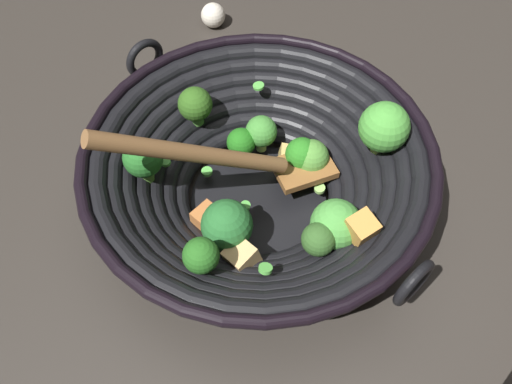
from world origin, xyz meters
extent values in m
plane|color=#332D28|center=(0.00, 0.00, 0.00)|extent=(4.00, 4.00, 0.00)
cylinder|color=black|center=(0.00, 0.00, 0.01)|extent=(0.17, 0.17, 0.01)
torus|color=black|center=(0.00, 0.00, 0.02)|extent=(0.22, 0.22, 0.02)
torus|color=black|center=(0.00, 0.00, 0.03)|extent=(0.24, 0.24, 0.02)
torus|color=black|center=(0.00, 0.00, 0.04)|extent=(0.27, 0.27, 0.02)
torus|color=black|center=(0.00, 0.00, 0.05)|extent=(0.30, 0.30, 0.02)
torus|color=black|center=(0.00, 0.00, 0.06)|extent=(0.33, 0.33, 0.02)
torus|color=black|center=(0.00, 0.00, 0.07)|extent=(0.35, 0.35, 0.02)
torus|color=black|center=(0.00, 0.00, 0.09)|extent=(0.38, 0.38, 0.02)
torus|color=black|center=(0.00, 0.00, 0.10)|extent=(0.40, 0.40, 0.01)
torus|color=black|center=(-0.11, 0.18, 0.10)|extent=(0.05, 0.04, 0.05)
torus|color=black|center=(0.11, -0.18, 0.10)|extent=(0.05, 0.04, 0.05)
cylinder|color=#81B252|center=(0.07, 0.02, 0.02)|extent=(0.03, 0.03, 0.02)
sphere|color=#55973B|center=(0.07, 0.02, 0.05)|extent=(0.04, 0.04, 0.04)
cylinder|color=#5D9539|center=(-0.12, 0.03, 0.06)|extent=(0.02, 0.02, 0.02)
sphere|color=#266C27|center=(-0.12, 0.03, 0.09)|extent=(0.04, 0.04, 0.04)
cylinder|color=#63923A|center=(-0.08, -0.11, 0.07)|extent=(0.02, 0.02, 0.02)
sphere|color=#27671F|center=(-0.08, -0.11, 0.09)|extent=(0.04, 0.04, 0.04)
cylinder|color=#549543|center=(-0.05, -0.06, 0.02)|extent=(0.03, 0.03, 0.02)
sphere|color=#27692E|center=(-0.05, -0.06, 0.06)|extent=(0.06, 0.06, 0.06)
cylinder|color=#78B349|center=(0.04, -0.10, 0.05)|extent=(0.02, 0.02, 0.02)
sphere|color=#335E27|center=(0.04, -0.10, 0.07)|extent=(0.04, 0.04, 0.04)
cylinder|color=#86B04D|center=(0.14, 0.00, 0.07)|extent=(0.03, 0.03, 0.02)
sphere|color=green|center=(0.14, 0.00, 0.10)|extent=(0.06, 0.06, 0.06)
cylinder|color=#8BB456|center=(0.02, 0.07, 0.03)|extent=(0.02, 0.02, 0.02)
sphere|color=#449038|center=(0.02, 0.07, 0.05)|extent=(0.04, 0.04, 0.04)
cylinder|color=#7DBA50|center=(0.06, -0.09, 0.04)|extent=(0.03, 0.03, 0.02)
sphere|color=#4FA242|center=(0.06, -0.09, 0.07)|extent=(0.06, 0.06, 0.06)
cylinder|color=#60A243|center=(0.06, 0.02, 0.02)|extent=(0.02, 0.02, 0.02)
sphere|color=#2B8021|center=(0.06, 0.02, 0.05)|extent=(0.04, 0.04, 0.04)
cylinder|color=#629D47|center=(-0.01, 0.06, 0.03)|extent=(0.01, 0.02, 0.02)
sphere|color=#22711A|center=(-0.01, 0.06, 0.05)|extent=(0.04, 0.04, 0.04)
cylinder|color=#5AA03F|center=(-0.06, 0.10, 0.06)|extent=(0.02, 0.02, 0.02)
sphere|color=#31601C|center=(-0.06, 0.10, 0.08)|extent=(0.04, 0.04, 0.04)
cube|color=#D9B563|center=(0.05, 0.04, 0.03)|extent=(0.03, 0.03, 0.03)
cube|color=#DEB06F|center=(-0.04, -0.09, 0.05)|extent=(0.04, 0.04, 0.04)
cube|color=#C8753C|center=(-0.07, -0.03, 0.03)|extent=(0.04, 0.04, 0.03)
cube|color=gold|center=(0.08, -0.11, 0.08)|extent=(0.04, 0.04, 0.03)
cylinder|color=#99D166|center=(0.07, -0.02, 0.03)|extent=(0.02, 0.02, 0.01)
cylinder|color=#56B247|center=(-0.10, 0.04, 0.06)|extent=(0.01, 0.01, 0.01)
cylinder|color=#56B247|center=(0.00, 0.07, 0.05)|extent=(0.02, 0.02, 0.01)
cylinder|color=#56B247|center=(-0.02, -0.03, 0.04)|extent=(0.02, 0.02, 0.01)
cylinder|color=#56B247|center=(0.03, 0.12, 0.08)|extent=(0.02, 0.02, 0.01)
cylinder|color=#56B247|center=(-0.06, 0.04, 0.03)|extent=(0.02, 0.02, 0.01)
cylinder|color=#56B247|center=(-0.02, -0.13, 0.08)|extent=(0.02, 0.02, 0.01)
cube|color=brown|center=(0.06, 0.01, 0.04)|extent=(0.08, 0.06, 0.01)
cylinder|color=brown|center=(-0.07, -0.01, 0.13)|extent=(0.21, 0.05, 0.15)
sphere|color=silver|center=(0.01, 0.35, 0.02)|extent=(0.04, 0.04, 0.04)
camera|label=1|loc=(-0.08, -0.35, 0.55)|focal=37.01mm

